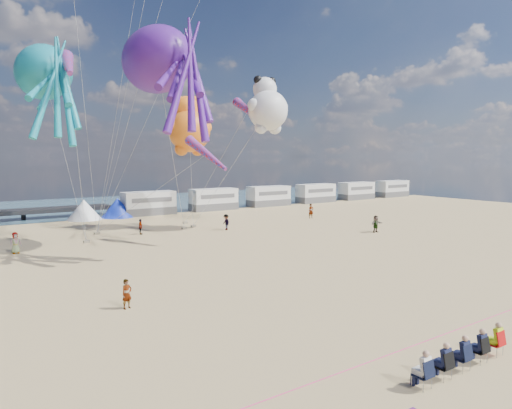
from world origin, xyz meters
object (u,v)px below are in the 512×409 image
standing_person (127,294)px  beachgoer_3 (140,227)px  motorhome_0 (149,203)px  tent_blue (118,208)px  beachgoer_4 (376,224)px  motorhome_4 (356,191)px  beachgoer_5 (311,211)px  windsock_right (207,154)px  motorhome_3 (316,193)px  beachgoer_0 (15,243)px  kite_teddy_orange (189,131)px  tent_white (84,210)px  motorhome_5 (392,189)px  kite_octopus_teal (44,72)px  spectator_row (461,352)px  sandbag_d (185,223)px  sandbag_e (97,233)px  beachgoer_2 (226,222)px  windsock_mid (248,111)px  sandbag_b (184,228)px  kite_octopus_purple (157,60)px  sandbag_a (86,242)px  kite_panda (268,110)px  motorhome_1 (214,199)px  sandbag_c (193,226)px  motorhome_2 (269,196)px

standing_person → beachgoer_3: size_ratio=1.00×
motorhome_0 → tent_blue: (-4.00, 0.00, -0.30)m
beachgoer_4 → motorhome_4: bearing=43.2°
beachgoer_4 → beachgoer_5: size_ratio=0.95×
beachgoer_3 → windsock_right: windsock_right is taller
motorhome_3 → beachgoer_0: 48.65m
standing_person → kite_teddy_orange: bearing=40.6°
tent_white → beachgoer_4: tent_white is taller
motorhome_5 → kite_octopus_teal: (-61.61, -13.79, 12.93)m
spectator_row → beachgoer_5: bearing=56.4°
motorhome_3 → spectator_row: size_ratio=1.08×
sandbag_d → sandbag_e: (-10.11, -1.62, 0.00)m
motorhome_4 → beachgoer_2: bearing=-155.9°
windsock_mid → standing_person: bearing=-133.1°
sandbag_b → spectator_row: bearing=-99.2°
tent_blue → standing_person: bearing=-106.8°
beachgoer_4 → motorhome_0: bearing=114.6°
motorhome_5 → kite_octopus_purple: bearing=-159.6°
spectator_row → sandbag_a: bearing=98.5°
motorhome_3 → beachgoer_5: size_ratio=3.72×
motorhome_4 → tent_white: bearing=180.0°
sandbag_b → beachgoer_4: bearing=-40.2°
motorhome_4 → tent_blue: bearing=180.0°
tent_white → sandbag_b: tent_white is taller
tent_white → beachgoer_4: 33.51m
motorhome_4 → sandbag_b: bearing=-161.5°
kite_octopus_teal → tent_white: bearing=82.0°
motorhome_5 → kite_panda: (-41.32, -17.60, 10.65)m
tent_blue → motorhome_4: bearing=0.0°
motorhome_1 → sandbag_b: size_ratio=13.20×
motorhome_4 → sandbag_b: (-39.28, -13.18, -1.39)m
motorhome_3 → sandbag_a: (-40.06, -15.24, -1.39)m
beachgoer_2 → sandbag_c: size_ratio=3.25×
motorhome_1 → sandbag_d: size_ratio=13.20×
beachgoer_4 → motorhome_5: bearing=34.0°
beachgoer_3 → sandbag_d: bearing=-33.9°
motorhome_0 → sandbag_c: 12.60m
sandbag_d → kite_octopus_purple: bearing=-124.6°
tent_blue → spectator_row: (-2.80, -47.22, -0.55)m
beachgoer_2 → kite_panda: bearing=71.7°
tent_blue → motorhome_1: bearing=0.0°
beachgoer_5 → sandbag_e: beachgoer_5 is taller
tent_white → kite_panda: 25.11m
motorhome_4 → kite_panda: size_ratio=0.95×
motorhome_2 → windsock_right: 30.91m
motorhome_2 → sandbag_e: bearing=-158.4°
standing_person → windsock_right: (11.55, 13.15, 6.94)m
sandbag_b → kite_octopus_purple: kite_octopus_purple is taller
tent_white → kite_octopus_purple: 24.59m
spectator_row → kite_panda: 34.32m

